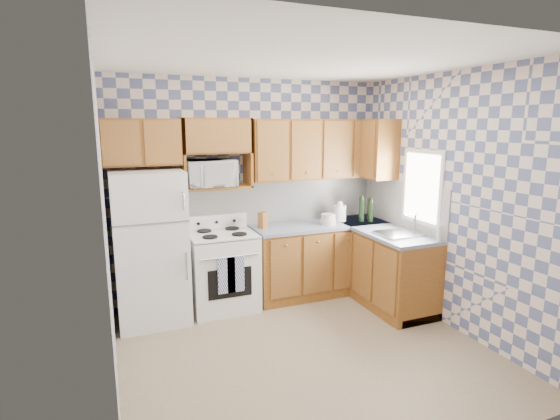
% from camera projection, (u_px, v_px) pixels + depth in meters
% --- Properties ---
extents(floor, '(3.40, 3.40, 0.00)m').
position_uv_depth(floor, '(304.00, 350.00, 4.25)').
color(floor, '#7A6B50').
rests_on(floor, ground).
extents(back_wall, '(3.40, 0.02, 2.70)m').
position_uv_depth(back_wall, '(251.00, 190.00, 5.44)').
color(back_wall, slate).
rests_on(back_wall, ground).
extents(right_wall, '(0.02, 3.20, 2.70)m').
position_uv_depth(right_wall, '(451.00, 202.00, 4.61)').
color(right_wall, slate).
rests_on(right_wall, ground).
extents(backsplash_back, '(2.60, 0.02, 0.56)m').
position_uv_depth(backsplash_back, '(281.00, 200.00, 5.61)').
color(backsplash_back, white).
rests_on(backsplash_back, back_wall).
extents(backsplash_right, '(0.02, 1.60, 0.56)m').
position_uv_depth(backsplash_right, '(402.00, 204.00, 5.36)').
color(backsplash_right, white).
rests_on(backsplash_right, right_wall).
extents(refrigerator, '(0.75, 0.70, 1.68)m').
position_uv_depth(refrigerator, '(150.00, 247.00, 4.76)').
color(refrigerator, white).
rests_on(refrigerator, floor).
extents(stove_body, '(0.76, 0.65, 0.90)m').
position_uv_depth(stove_body, '(223.00, 272.00, 5.15)').
color(stove_body, white).
rests_on(stove_body, floor).
extents(cooktop, '(0.76, 0.65, 0.02)m').
position_uv_depth(cooktop, '(222.00, 234.00, 5.06)').
color(cooktop, silver).
rests_on(cooktop, stove_body).
extents(backguard, '(0.76, 0.08, 0.17)m').
position_uv_depth(backguard, '(216.00, 221.00, 5.29)').
color(backguard, white).
rests_on(backguard, cooktop).
extents(dish_towel_left, '(0.20, 0.02, 0.41)m').
position_uv_depth(dish_towel_left, '(227.00, 275.00, 4.81)').
color(dish_towel_left, navy).
rests_on(dish_towel_left, stove_body).
extents(dish_towel_right, '(0.20, 0.02, 0.41)m').
position_uv_depth(dish_towel_right, '(236.00, 274.00, 4.84)').
color(dish_towel_right, navy).
rests_on(dish_towel_right, stove_body).
extents(base_cabinets_back, '(1.75, 0.60, 0.88)m').
position_uv_depth(base_cabinets_back, '(320.00, 259.00, 5.65)').
color(base_cabinets_back, brown).
rests_on(base_cabinets_back, floor).
extents(base_cabinets_right, '(0.60, 1.60, 0.88)m').
position_uv_depth(base_cabinets_right, '(379.00, 265.00, 5.41)').
color(base_cabinets_right, brown).
rests_on(base_cabinets_right, floor).
extents(countertop_back, '(1.77, 0.63, 0.04)m').
position_uv_depth(countertop_back, '(320.00, 225.00, 5.56)').
color(countertop_back, slate).
rests_on(countertop_back, base_cabinets_back).
extents(countertop_right, '(0.63, 1.60, 0.04)m').
position_uv_depth(countertop_right, '(381.00, 229.00, 5.31)').
color(countertop_right, slate).
rests_on(countertop_right, base_cabinets_right).
extents(upper_cabinets_back, '(1.75, 0.33, 0.74)m').
position_uv_depth(upper_cabinets_back, '(317.00, 149.00, 5.50)').
color(upper_cabinets_back, brown).
rests_on(upper_cabinets_back, back_wall).
extents(upper_cabinets_fridge, '(0.82, 0.33, 0.50)m').
position_uv_depth(upper_cabinets_fridge, '(141.00, 142.00, 4.70)').
color(upper_cabinets_fridge, brown).
rests_on(upper_cabinets_fridge, back_wall).
extents(upper_cabinets_right, '(0.33, 0.70, 0.74)m').
position_uv_depth(upper_cabinets_right, '(373.00, 149.00, 5.59)').
color(upper_cabinets_right, brown).
rests_on(upper_cabinets_right, right_wall).
extents(microwave_shelf, '(0.80, 0.33, 0.03)m').
position_uv_depth(microwave_shelf, '(217.00, 187.00, 5.10)').
color(microwave_shelf, brown).
rests_on(microwave_shelf, back_wall).
extents(microwave, '(0.58, 0.42, 0.31)m').
position_uv_depth(microwave, '(210.00, 173.00, 5.03)').
color(microwave, white).
rests_on(microwave, microwave_shelf).
extents(sink, '(0.48, 0.40, 0.03)m').
position_uv_depth(sink, '(399.00, 234.00, 4.99)').
color(sink, '#B7B7BC').
rests_on(sink, countertop_right).
extents(window, '(0.02, 0.66, 0.86)m').
position_uv_depth(window, '(422.00, 187.00, 5.00)').
color(window, silver).
rests_on(window, right_wall).
extents(bottle_0, '(0.07, 0.07, 0.32)m').
position_uv_depth(bottle_0, '(362.00, 209.00, 5.63)').
color(bottle_0, black).
rests_on(bottle_0, countertop_back).
extents(bottle_1, '(0.07, 0.07, 0.30)m').
position_uv_depth(bottle_1, '(371.00, 210.00, 5.62)').
color(bottle_1, black).
rests_on(bottle_1, countertop_back).
extents(bottle_2, '(0.07, 0.07, 0.28)m').
position_uv_depth(bottle_2, '(370.00, 209.00, 5.73)').
color(bottle_2, '#4E2710').
rests_on(bottle_2, countertop_back).
extents(knife_block, '(0.12, 0.12, 0.20)m').
position_uv_depth(knife_block, '(263.00, 220.00, 5.27)').
color(knife_block, brown).
rests_on(knife_block, countertop_back).
extents(electric_kettle, '(0.16, 0.16, 0.21)m').
position_uv_depth(electric_kettle, '(340.00, 213.00, 5.67)').
color(electric_kettle, white).
rests_on(electric_kettle, countertop_back).
extents(food_containers, '(0.20, 0.20, 0.13)m').
position_uv_depth(food_containers, '(328.00, 219.00, 5.48)').
color(food_containers, beige).
rests_on(food_containers, countertop_back).
extents(soap_bottle, '(0.06, 0.06, 0.17)m').
position_uv_depth(soap_bottle, '(439.00, 233.00, 4.69)').
color(soap_bottle, beige).
rests_on(soap_bottle, countertop_right).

